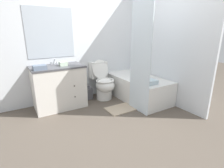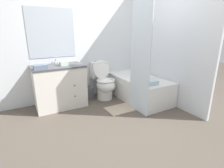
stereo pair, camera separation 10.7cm
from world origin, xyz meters
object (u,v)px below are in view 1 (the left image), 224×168
Objects in this scene: toilet at (103,83)px; wastebasket at (86,93)px; bathtub at (138,88)px; hand_towel_folded at (40,67)px; bath_mat at (122,109)px; vanity_cabinet at (59,86)px; bath_towel_folded at (149,82)px; tissue_box at (63,64)px; sink_faucet at (54,62)px.

toilet is 0.44m from wastebasket.
bathtub is 2.03m from hand_towel_folded.
bath_mat is (-0.61, -0.28, -0.24)m from bathtub.
vanity_cabinet is 0.68m from wastebasket.
bath_towel_folded is (0.48, -0.91, 0.18)m from toilet.
wastebasket reaches higher than bath_mat.
bathtub is at bearing -29.63° from wastebasket.
tissue_box is at bearing 17.82° from hand_towel_folded.
toilet is 0.77m from bath_mat.
tissue_box is at bearing 164.52° from bathtub.
tissue_box is (0.11, -0.24, 0.01)m from sink_faucet.
hand_towel_folded is 1.95m from bath_towel_folded.
vanity_cabinet is at bearing 143.22° from bath_mat.
bathtub is 6.89× the size of hand_towel_folded.
wastebasket is at bearing 16.74° from tissue_box.
toilet is at bearing 5.96° from hand_towel_folded.
bath_mat is (0.04, -0.68, -0.34)m from toilet.
hand_towel_folded is at bearing -162.75° from wastebasket.
bath_towel_folded is (1.31, -0.92, -0.33)m from tissue_box.
sink_faucet is at bearing 90.00° from vanity_cabinet.
toilet is at bearing -25.06° from wastebasket.
vanity_cabinet is at bearing 28.92° from hand_towel_folded.
wastebasket is (0.61, 0.11, -0.30)m from vanity_cabinet.
bathtub is (1.59, -0.45, -0.17)m from vanity_cabinet.
sink_faucet reaches higher than hand_towel_folded.
bath_towel_folded reaches higher than bath_mat.
toilet is (0.94, -0.05, -0.07)m from vanity_cabinet.
tissue_box is at bearing -163.26° from wastebasket.
vanity_cabinet is at bearing 164.17° from bathtub.
sink_faucet is 0.10× the size of bathtub.
bath_mat is at bearing -22.81° from hand_towel_folded.
bathtub is 2.48× the size of bath_mat.
vanity_cabinet is 1.72m from bath_towel_folded.
sink_faucet is 0.26m from tissue_box.
bath_towel_folded reaches higher than bathtub.
bath_mat is (0.37, -0.84, -0.12)m from wastebasket.
vanity_cabinet is at bearing 159.59° from tissue_box.
bath_towel_folded is (1.42, -0.96, 0.11)m from vanity_cabinet.
sink_faucet reaches higher than wastebasket.
tissue_box is (-0.50, -0.15, 0.74)m from wastebasket.
wastebasket is 0.93m from bath_mat.
bath_towel_folded is (-0.16, -0.51, 0.28)m from bathtub.
vanity_cabinet is 4.45× the size of hand_towel_folded.
toilet reaches higher than bathtub.
vanity_cabinet reaches higher than bathtub.
vanity_cabinet is 1.29m from bath_mat.
vanity_cabinet is at bearing 177.01° from toilet.
toilet reaches higher than vanity_cabinet.
vanity_cabinet is at bearing 146.00° from bath_towel_folded.
hand_towel_folded is 1.66m from bath_mat.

